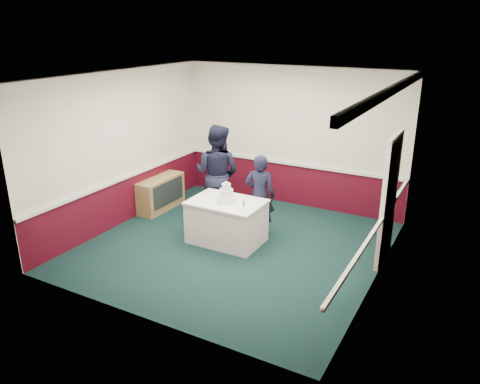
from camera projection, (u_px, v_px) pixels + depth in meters
The scene contains 9 objects.
ground at pixel (234, 246), 8.45m from camera, with size 5.00×5.00×0.00m, color #132F30.
room_shell at pixel (255, 133), 8.25m from camera, with size 5.00×5.00×3.00m.
sideboard at pixel (161, 193), 10.04m from camera, with size 0.41×1.20×0.70m.
cake_table at pixel (227, 221), 8.50m from camera, with size 1.32×0.92×0.79m.
wedding_cake at pixel (226, 195), 8.33m from camera, with size 0.35×0.35×0.36m.
cake_knife at pixel (219, 204), 8.22m from camera, with size 0.01×0.22×0.01m, color silver.
champagne_flute at pixel (244, 204), 7.87m from camera, with size 0.05×0.05×0.21m.
person_man at pixel (217, 174), 9.26m from camera, with size 0.96×0.75×1.97m, color black.
person_woman at pixel (260, 195), 8.68m from camera, with size 0.57×0.37×1.56m, color black.
Camera 1 is at (3.73, -6.64, 3.78)m, focal length 35.00 mm.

